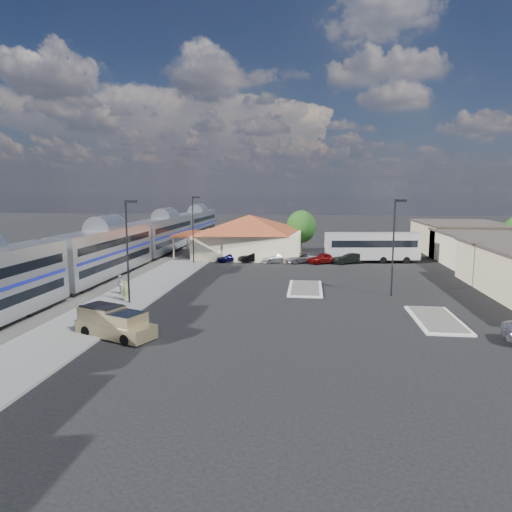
# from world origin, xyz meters

# --- Properties ---
(ground) EXTENTS (280.00, 280.00, 0.00)m
(ground) POSITION_xyz_m (0.00, 0.00, 0.00)
(ground) COLOR black
(ground) RESTS_ON ground
(railbed) EXTENTS (16.00, 100.00, 0.12)m
(railbed) POSITION_xyz_m (-21.00, 8.00, 0.06)
(railbed) COLOR #4C4944
(railbed) RESTS_ON ground
(platform) EXTENTS (5.50, 92.00, 0.18)m
(platform) POSITION_xyz_m (-12.00, 6.00, 0.09)
(platform) COLOR gray
(platform) RESTS_ON ground
(passenger_train) EXTENTS (3.00, 104.00, 5.55)m
(passenger_train) POSITION_xyz_m (-18.00, 5.12, 2.87)
(passenger_train) COLOR silver
(passenger_train) RESTS_ON ground
(freight_cars) EXTENTS (2.80, 46.00, 4.00)m
(freight_cars) POSITION_xyz_m (-24.00, 11.81, 1.93)
(freight_cars) COLOR black
(freight_cars) RESTS_ON ground
(station_depot) EXTENTS (18.35, 12.24, 6.20)m
(station_depot) POSITION_xyz_m (-4.56, 24.00, 3.13)
(station_depot) COLOR beige
(station_depot) RESTS_ON ground
(buildings_east) EXTENTS (14.40, 51.40, 4.80)m
(buildings_east) POSITION_xyz_m (28.00, 14.28, 2.27)
(buildings_east) COLOR #C6B28C
(buildings_east) RESTS_ON ground
(traffic_island_south) EXTENTS (3.30, 7.50, 0.21)m
(traffic_island_south) POSITION_xyz_m (4.00, 2.00, 0.10)
(traffic_island_south) COLOR silver
(traffic_island_south) RESTS_ON ground
(traffic_island_north) EXTENTS (3.30, 7.50, 0.21)m
(traffic_island_north) POSITION_xyz_m (14.00, -8.00, 0.10)
(traffic_island_north) COLOR silver
(traffic_island_north) RESTS_ON ground
(lamp_plat_s) EXTENTS (1.08, 0.25, 9.00)m
(lamp_plat_s) POSITION_xyz_m (-10.90, -6.00, 5.34)
(lamp_plat_s) COLOR black
(lamp_plat_s) RESTS_ON ground
(lamp_plat_n) EXTENTS (1.08, 0.25, 9.00)m
(lamp_plat_n) POSITION_xyz_m (-10.90, 16.00, 5.34)
(lamp_plat_n) COLOR black
(lamp_plat_n) RESTS_ON ground
(lamp_lot) EXTENTS (1.08, 0.25, 9.00)m
(lamp_lot) POSITION_xyz_m (12.10, 0.00, 5.34)
(lamp_lot) COLOR black
(lamp_lot) RESTS_ON ground
(tree_depot) EXTENTS (4.71, 4.71, 6.63)m
(tree_depot) POSITION_xyz_m (3.00, 30.00, 4.02)
(tree_depot) COLOR #382314
(tree_depot) RESTS_ON ground
(pickup_truck) EXTENTS (5.99, 4.06, 1.95)m
(pickup_truck) POSITION_xyz_m (-8.50, -14.48, 0.92)
(pickup_truck) COLOR tan
(pickup_truck) RESTS_ON ground
(coach_bus) EXTENTS (12.79, 4.33, 4.02)m
(coach_bus) POSITION_xyz_m (12.82, 20.31, 2.32)
(coach_bus) COLOR silver
(coach_bus) RESTS_ON ground
(person_a) EXTENTS (0.59, 0.72, 1.72)m
(person_a) POSITION_xyz_m (-11.70, -5.16, 1.04)
(person_a) COLOR #B7D642
(person_a) RESTS_ON platform
(person_b) EXTENTS (0.96, 1.08, 1.84)m
(person_b) POSITION_xyz_m (-13.20, -2.90, 1.10)
(person_b) COLOR silver
(person_b) RESTS_ON platform
(parked_car_a) EXTENTS (3.98, 3.26, 1.28)m
(parked_car_a) POSITION_xyz_m (-6.45, 18.44, 0.64)
(parked_car_a) COLOR #0B0B38
(parked_car_a) RESTS_ON ground
(parked_car_b) EXTENTS (4.50, 3.67, 1.44)m
(parked_car_b) POSITION_xyz_m (-3.25, 18.74, 0.72)
(parked_car_b) COLOR black
(parked_car_b) RESTS_ON ground
(parked_car_c) EXTENTS (4.87, 3.76, 1.32)m
(parked_car_c) POSITION_xyz_m (-0.05, 18.44, 0.66)
(parked_car_c) COLOR silver
(parked_car_c) RESTS_ON ground
(parked_car_d) EXTENTS (5.14, 4.38, 1.31)m
(parked_car_d) POSITION_xyz_m (3.15, 18.74, 0.66)
(parked_car_d) COLOR gray
(parked_car_d) RESTS_ON ground
(parked_car_e) EXTENTS (4.76, 3.71, 1.52)m
(parked_car_e) POSITION_xyz_m (6.35, 18.44, 0.76)
(parked_car_e) COLOR maroon
(parked_car_e) RESTS_ON ground
(parked_car_f) EXTENTS (4.70, 3.56, 1.48)m
(parked_car_f) POSITION_xyz_m (9.55, 18.74, 0.74)
(parked_car_f) COLOR black
(parked_car_f) RESTS_ON ground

